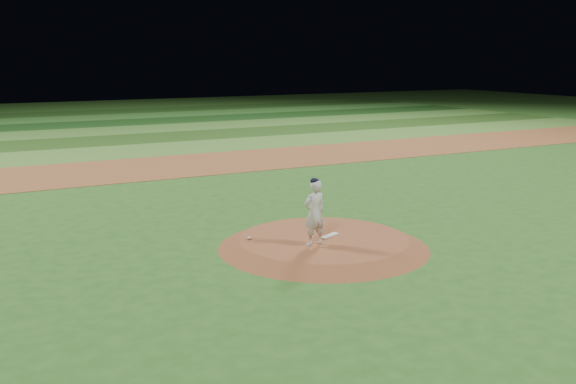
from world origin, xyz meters
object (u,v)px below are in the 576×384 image
at_px(pitcher_on_mound, 314,212).
at_px(pitchers_mound, 323,243).
at_px(rosin_bag, 249,238).
at_px(pitching_rubber, 329,236).

bearing_deg(pitcher_on_mound, pitchers_mound, 38.72).
distance_m(pitchers_mound, pitcher_on_mound, 1.18).
xyz_separation_m(rosin_bag, pitcher_on_mound, (1.25, -1.21, 0.81)).
bearing_deg(pitcher_on_mound, pitching_rubber, 33.11).
height_order(rosin_bag, pitcher_on_mound, pitcher_on_mound).
bearing_deg(pitching_rubber, rosin_bag, 135.55).
height_order(pitchers_mound, pitching_rubber, pitching_rubber).
xyz_separation_m(pitchers_mound, pitcher_on_mound, (-0.52, -0.42, 0.97)).
bearing_deg(pitching_rubber, pitcher_on_mound, -171.36).
distance_m(rosin_bag, pitcher_on_mound, 1.91).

